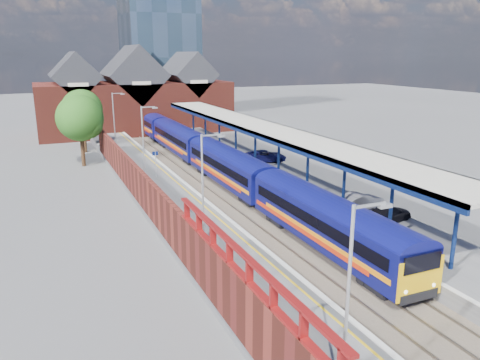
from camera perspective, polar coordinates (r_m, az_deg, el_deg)
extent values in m
plane|color=#5B5B5E|center=(52.60, -6.38, 1.40)|extent=(240.00, 240.00, 0.00)
cube|color=#473D33|center=(43.46, -2.43, -1.42)|extent=(6.00, 76.00, 0.06)
cube|color=slate|center=(42.71, -5.20, -1.63)|extent=(0.07, 76.00, 0.14)
cube|color=slate|center=(43.17, -3.39, -1.42)|extent=(0.07, 76.00, 0.14)
cube|color=slate|center=(43.71, -1.47, -1.19)|extent=(0.07, 76.00, 0.14)
cube|color=slate|center=(44.25, 0.25, -0.98)|extent=(0.07, 76.00, 0.14)
cube|color=#565659|center=(41.74, -9.49, -1.64)|extent=(5.00, 76.00, 1.00)
cube|color=#565659|center=(45.75, 4.59, 0.01)|extent=(6.00, 76.00, 1.00)
cube|color=silver|center=(42.19, -6.43, -0.60)|extent=(0.30, 76.00, 0.05)
cube|color=silver|center=(44.38, 1.35, 0.28)|extent=(0.30, 76.00, 0.05)
cube|color=yellow|center=(42.03, -7.21, -0.71)|extent=(0.14, 76.00, 0.01)
cube|color=#0C0F5A|center=(30.66, 10.66, -5.15)|extent=(2.87, 16.01, 2.50)
cube|color=#0C0F5A|center=(30.25, 10.78, -2.93)|extent=(2.87, 16.01, 0.60)
cube|color=#0C0F5A|center=(44.72, -1.29, 1.55)|extent=(2.87, 16.01, 2.50)
cube|color=#0C0F5A|center=(44.44, -1.30, 3.12)|extent=(2.87, 16.01, 0.60)
cube|color=#0C0F5A|center=(60.09, -7.35, 4.94)|extent=(2.87, 16.01, 2.50)
cube|color=#0C0F5A|center=(59.88, -7.39, 6.12)|extent=(2.87, 16.01, 0.60)
cube|color=#0C0F5A|center=(75.98, -10.94, 6.91)|extent=(2.87, 16.01, 2.50)
cube|color=#0C0F5A|center=(75.81, -10.99, 7.84)|extent=(2.87, 16.01, 0.60)
cube|color=black|center=(51.79, -6.26, 3.85)|extent=(0.04, 60.54, 0.70)
cube|color=orange|center=(51.95, -6.24, 2.98)|extent=(0.03, 55.27, 0.30)
cube|color=red|center=(52.00, -6.25, 2.71)|extent=(0.03, 55.27, 0.30)
cube|color=#F2B20C|center=(25.15, 20.95, -11.09)|extent=(2.82, 0.31, 2.10)
cube|color=black|center=(24.74, 21.30, -9.40)|extent=(2.30, 0.17, 0.90)
cube|color=black|center=(27.25, 17.22, -11.93)|extent=(2.00, 2.40, 0.60)
cube|color=black|center=(81.62, -11.78, 6.28)|extent=(2.00, 2.40, 0.60)
cylinder|color=#0D1F50|center=(27.76, 24.75, -5.87)|extent=(0.24, 0.24, 4.20)
cylinder|color=#0D1F50|center=(31.06, 17.95, -3.04)|extent=(0.24, 0.24, 4.20)
cylinder|color=#0D1F50|center=(34.76, 12.55, -0.75)|extent=(0.24, 0.24, 4.20)
cylinder|color=#0D1F50|center=(38.75, 8.23, 1.10)|extent=(0.24, 0.24, 4.20)
cylinder|color=#0D1F50|center=(42.96, 4.74, 2.58)|extent=(0.24, 0.24, 4.20)
cylinder|color=#0D1F50|center=(47.32, 1.87, 3.79)|extent=(0.24, 0.24, 4.20)
cylinder|color=#0D1F50|center=(51.80, -0.52, 4.79)|extent=(0.24, 0.24, 4.20)
cylinder|color=#0D1F50|center=(56.36, -2.52, 5.62)|extent=(0.24, 0.24, 4.20)
cylinder|color=#0D1F50|center=(60.99, -4.23, 6.32)|extent=(0.24, 0.24, 4.20)
cylinder|color=#0D1F50|center=(65.68, -5.70, 6.91)|extent=(0.24, 0.24, 4.20)
cube|color=beige|center=(46.26, 2.99, 6.35)|extent=(4.50, 52.00, 0.25)
cube|color=#0D1F50|center=(45.37, 0.54, 6.00)|extent=(0.20, 52.00, 0.55)
cube|color=#0D1F50|center=(47.28, 5.33, 6.31)|extent=(0.20, 52.00, 0.55)
cylinder|color=#A5A8AA|center=(15.89, 12.92, -15.03)|extent=(0.12, 0.12, 7.00)
cube|color=#A5A8AA|center=(14.87, 15.55, -2.99)|extent=(1.20, 0.08, 0.08)
cube|color=#A5A8AA|center=(15.27, 17.28, -3.04)|extent=(0.45, 0.18, 0.12)
cylinder|color=#A5A8AA|center=(27.44, -4.56, -1.63)|extent=(0.12, 0.12, 7.00)
cube|color=#A5A8AA|center=(26.86, -3.50, 5.48)|extent=(1.20, 0.08, 0.08)
cube|color=#A5A8AA|center=(27.09, -2.30, 5.36)|extent=(0.45, 0.18, 0.12)
cylinder|color=#A5A8AA|center=(42.48, -11.70, 4.10)|extent=(0.12, 0.12, 7.00)
cube|color=#A5A8AA|center=(42.11, -11.14, 8.72)|extent=(1.20, 0.08, 0.08)
cube|color=#A5A8AA|center=(42.25, -10.34, 8.65)|extent=(0.45, 0.18, 0.12)
cylinder|color=#A5A8AA|center=(58.04, -15.10, 6.79)|extent=(0.12, 0.12, 7.00)
cube|color=#A5A8AA|center=(57.77, -14.73, 10.18)|extent=(1.20, 0.08, 0.08)
cube|color=#A5A8AA|center=(57.87, -14.13, 10.12)|extent=(0.45, 0.18, 0.12)
cylinder|color=#A5A8AA|center=(45.17, -10.24, 1.91)|extent=(0.08, 0.08, 2.50)
cube|color=#0C194C|center=(44.95, -10.30, 3.21)|extent=(0.55, 0.06, 0.35)
cube|color=maroon|center=(35.04, -11.29, -1.74)|extent=(0.35, 50.00, 2.80)
cube|color=maroon|center=(18.89, -0.12, -8.54)|extent=(0.30, 15.00, 0.12)
cube|color=maroon|center=(19.29, -0.12, -11.12)|extent=(0.30, 15.00, 0.12)
cube|color=maroon|center=(15.20, 7.78, -17.15)|extent=(0.30, 0.12, 1.00)
cube|color=maroon|center=(16.69, 4.12, -13.88)|extent=(0.30, 0.12, 1.00)
cube|color=maroon|center=(18.28, 1.16, -11.13)|extent=(0.30, 0.12, 1.00)
cube|color=maroon|center=(19.94, -1.28, -8.80)|extent=(0.30, 0.12, 1.00)
cube|color=maroon|center=(21.66, -3.31, -6.82)|extent=(0.30, 0.12, 1.00)
cube|color=maroon|center=(23.42, -5.02, -5.13)|extent=(0.30, 0.12, 1.00)
cube|color=maroon|center=(25.22, -6.49, -3.68)|extent=(0.30, 0.12, 1.00)
cube|color=maroon|center=(78.77, -12.66, 8.64)|extent=(30.00, 12.00, 8.00)
cube|color=#232328|center=(77.17, -19.59, 11.90)|extent=(7.13, 12.00, 7.13)
cube|color=#232328|center=(78.38, -12.89, 12.41)|extent=(9.16, 12.00, 9.16)
cube|color=#232328|center=(80.59, -6.45, 12.75)|extent=(7.13, 12.00, 7.13)
cube|color=beige|center=(71.20, -19.12, 10.93)|extent=(2.80, 0.15, 0.50)
cube|color=beige|center=(72.51, -11.89, 11.49)|extent=(2.80, 0.15, 0.50)
cube|color=beige|center=(74.89, -5.01, 11.85)|extent=(2.80, 0.15, 0.50)
cube|color=#466178|center=(102.27, -9.97, 19.17)|extent=(14.00, 14.00, 40.00)
cylinder|color=#382314|center=(56.02, -18.64, 3.63)|extent=(0.44, 0.44, 4.00)
sphere|color=#1C4F15|center=(55.48, -18.94, 7.18)|extent=(5.20, 5.20, 5.20)
sphere|color=#1C4F15|center=(55.15, -18.00, 6.47)|extent=(3.20, 3.20, 3.20)
cylinder|color=#382314|center=(63.96, -18.45, 4.99)|extent=(0.44, 0.44, 4.00)
sphere|color=#1C4F15|center=(63.48, -18.71, 8.10)|extent=(5.20, 5.20, 5.20)
sphere|color=#1C4F15|center=(63.14, -17.89, 7.49)|extent=(3.20, 3.20, 3.20)
imported|color=silver|center=(36.38, 14.40, -2.53)|extent=(4.10, 1.88, 1.30)
imported|color=black|center=(34.49, 17.67, -3.92)|extent=(4.12, 2.43, 1.12)
imported|color=navy|center=(51.06, 3.11, 2.94)|extent=(4.99, 3.40, 1.27)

